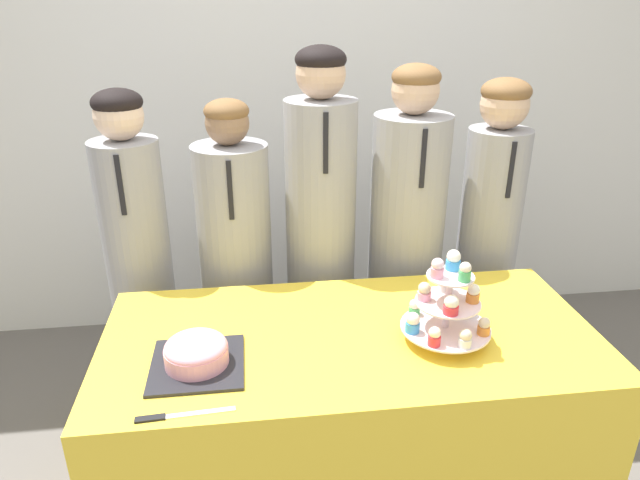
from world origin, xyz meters
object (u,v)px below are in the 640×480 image
(round_cake, at_px, (196,353))
(student_2, at_px, (321,253))
(cake_knife, at_px, (168,417))
(student_1, at_px, (237,280))
(student_4, at_px, (486,254))
(cupcake_stand, at_px, (447,304))
(student_0, at_px, (141,276))
(student_3, at_px, (405,258))

(round_cake, bearing_deg, student_2, 57.19)
(cake_knife, relative_size, student_2, 0.16)
(student_1, xyz_separation_m, student_4, (1.06, -0.00, 0.06))
(cupcake_stand, height_order, student_0, student_0)
(student_2, bearing_deg, cupcake_stand, -65.09)
(round_cake, xyz_separation_m, student_0, (-0.27, 0.70, -0.09))
(cupcake_stand, bearing_deg, student_3, 85.42)
(student_0, relative_size, student_3, 0.95)
(cupcake_stand, xyz_separation_m, student_1, (-0.65, 0.65, -0.21))
(student_0, bearing_deg, student_1, 0.00)
(student_1, distance_m, student_4, 1.06)
(cupcake_stand, bearing_deg, student_4, 58.02)
(cake_knife, height_order, student_1, student_1)
(student_1, height_order, student_2, student_2)
(round_cake, relative_size, student_3, 0.18)
(cupcake_stand, distance_m, student_2, 0.73)
(cake_knife, relative_size, student_1, 0.18)
(student_1, bearing_deg, student_2, 0.00)
(cake_knife, distance_m, student_0, 0.94)
(student_0, relative_size, student_4, 0.99)
(cupcake_stand, distance_m, student_3, 0.67)
(cake_knife, distance_m, student_2, 1.04)
(cupcake_stand, bearing_deg, round_cake, -176.64)
(cake_knife, distance_m, student_1, 0.93)
(cupcake_stand, height_order, student_4, student_4)
(student_2, bearing_deg, student_4, -0.00)
(student_0, bearing_deg, cupcake_stand, -32.49)
(student_2, distance_m, student_3, 0.36)
(cake_knife, bearing_deg, student_4, 33.24)
(student_0, height_order, student_4, student_4)
(cake_knife, xyz_separation_m, student_2, (0.51, 0.91, 0.01))
(cupcake_stand, relative_size, student_1, 0.21)
(student_1, distance_m, student_2, 0.36)
(student_2, height_order, student_3, student_2)
(student_0, distance_m, student_1, 0.38)
(cake_knife, height_order, student_3, student_3)
(student_4, bearing_deg, cake_knife, -143.25)
(cake_knife, height_order, student_0, student_0)
(student_1, relative_size, student_2, 0.88)
(student_1, bearing_deg, student_4, -0.00)
(cake_knife, relative_size, student_4, 0.18)
(round_cake, xyz_separation_m, cake_knife, (-0.06, -0.21, -0.04))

